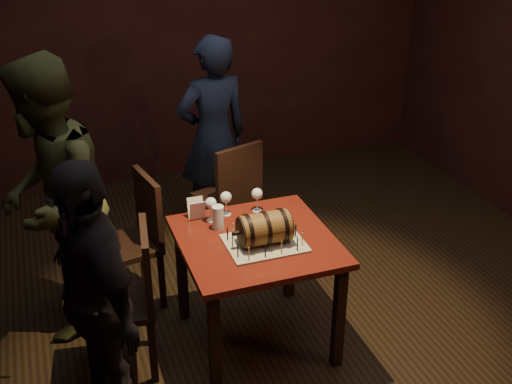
% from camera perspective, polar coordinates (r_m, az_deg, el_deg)
% --- Properties ---
extents(room_shell, '(5.04, 5.04, 2.80)m').
position_cam_1_polar(room_shell, '(3.70, 1.30, 6.08)').
color(room_shell, black).
rests_on(room_shell, ground).
extents(pub_table, '(0.90, 0.90, 0.75)m').
position_cam_1_polar(pub_table, '(3.86, 0.03, -5.56)').
color(pub_table, '#46100B').
rests_on(pub_table, ground).
extents(cake_board, '(0.45, 0.35, 0.01)m').
position_cam_1_polar(cake_board, '(3.75, 0.77, -4.57)').
color(cake_board, '#A49C85').
rests_on(cake_board, pub_table).
extents(barrel_cake, '(0.35, 0.20, 0.20)m').
position_cam_1_polar(barrel_cake, '(3.70, 0.77, -3.25)').
color(barrel_cake, brown).
rests_on(barrel_cake, cake_board).
extents(birthday_candles, '(0.40, 0.30, 0.09)m').
position_cam_1_polar(birthday_candles, '(3.72, 0.77, -3.96)').
color(birthday_candles, '#D3CA7E').
rests_on(birthday_candles, cake_board).
extents(wine_glass_left, '(0.07, 0.07, 0.16)m').
position_cam_1_polar(wine_glass_left, '(3.94, -4.03, -1.09)').
color(wine_glass_left, silver).
rests_on(wine_glass_left, pub_table).
extents(wine_glass_mid, '(0.07, 0.07, 0.16)m').
position_cam_1_polar(wine_glass_mid, '(4.01, -2.69, -0.56)').
color(wine_glass_mid, silver).
rests_on(wine_glass_mid, pub_table).
extents(wine_glass_right, '(0.07, 0.07, 0.16)m').
position_cam_1_polar(wine_glass_right, '(4.05, 0.09, -0.24)').
color(wine_glass_right, silver).
rests_on(wine_glass_right, pub_table).
extents(pint_of_ale, '(0.07, 0.07, 0.15)m').
position_cam_1_polar(pint_of_ale, '(3.88, -3.39, -2.32)').
color(pint_of_ale, silver).
rests_on(pint_of_ale, pub_table).
extents(menu_card, '(0.10, 0.05, 0.13)m').
position_cam_1_polar(menu_card, '(4.00, -5.31, -1.56)').
color(menu_card, white).
rests_on(menu_card, pub_table).
extents(chair_back, '(0.50, 0.50, 0.93)m').
position_cam_1_polar(chair_back, '(4.84, -2.16, -0.07)').
color(chair_back, black).
rests_on(chair_back, ground).
extents(chair_left_rear, '(0.47, 0.47, 0.93)m').
position_cam_1_polar(chair_left_rear, '(4.37, -10.58, -3.69)').
color(chair_left_rear, black).
rests_on(chair_left_rear, ground).
extents(chair_left_front, '(0.45, 0.45, 0.93)m').
position_cam_1_polar(chair_left_front, '(3.81, -11.00, -8.79)').
color(chair_left_front, black).
rests_on(chair_left_front, ground).
extents(person_back, '(0.65, 0.47, 1.63)m').
position_cam_1_polar(person_back, '(5.09, -3.81, 4.87)').
color(person_back, '#1A2235').
rests_on(person_back, ground).
extents(person_left_rear, '(0.87, 1.01, 1.80)m').
position_cam_1_polar(person_left_rear, '(4.10, -17.77, -0.78)').
color(person_left_rear, '#3C4120').
rests_on(person_left_rear, ground).
extents(person_left_front, '(0.61, 0.97, 1.53)m').
position_cam_1_polar(person_left_front, '(3.39, -14.27, -9.07)').
color(person_left_front, black).
rests_on(person_left_front, ground).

